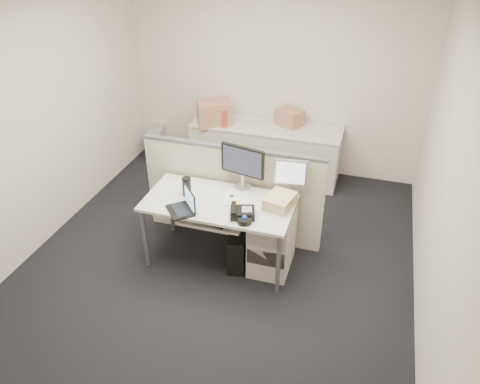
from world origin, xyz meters
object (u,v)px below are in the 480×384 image
(desk, at_px, (219,207))
(monitor_main, at_px, (243,168))
(laptop, at_px, (179,202))
(desk_phone, at_px, (242,213))

(desk, height_order, monitor_main, monitor_main)
(desk, bearing_deg, laptop, -136.97)
(monitor_main, distance_m, laptop, 0.76)
(laptop, xyz_separation_m, desk_phone, (0.60, 0.10, -0.07))
(monitor_main, xyz_separation_m, laptop, (-0.45, -0.60, -0.13))
(monitor_main, bearing_deg, laptop, -114.22)
(desk, distance_m, laptop, 0.45)
(laptop, bearing_deg, monitor_main, 102.02)
(desk, bearing_deg, desk_phone, -30.96)
(monitor_main, xyz_separation_m, desk_phone, (0.15, -0.50, -0.20))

